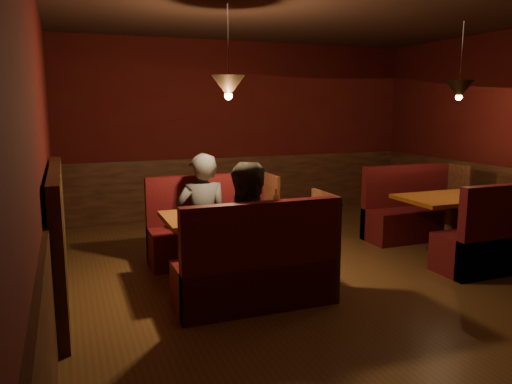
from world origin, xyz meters
name	(u,v)px	position (x,y,z in m)	size (l,w,h in m)	color
room	(329,185)	(-0.28, 0.05, 1.05)	(6.02, 7.02, 2.92)	#523015
main_table	(231,229)	(-1.23, 0.44, 0.57)	(1.37, 0.83, 0.96)	#602D0F
main_bench_far	(212,233)	(-1.21, 1.22, 0.33)	(1.51, 0.54, 1.03)	#3A0908
main_bench_near	(259,273)	(-1.21, -0.34, 0.33)	(1.51, 0.54, 1.03)	#3A0908
second_table	(451,211)	(1.70, 0.43, 0.54)	(1.30, 0.83, 0.73)	#602D0F
second_bench_far	(412,215)	(1.73, 1.21, 0.33)	(1.44, 0.54, 1.03)	#3A0908
second_bench_near	(501,243)	(1.73, -0.35, 0.33)	(1.44, 0.54, 1.03)	#3A0908
diner_a	(202,195)	(-1.37, 1.05, 0.84)	(0.61, 0.40, 1.68)	#323236
diner_b	(253,215)	(-1.21, -0.18, 0.85)	(0.82, 0.64, 1.69)	#2B271F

